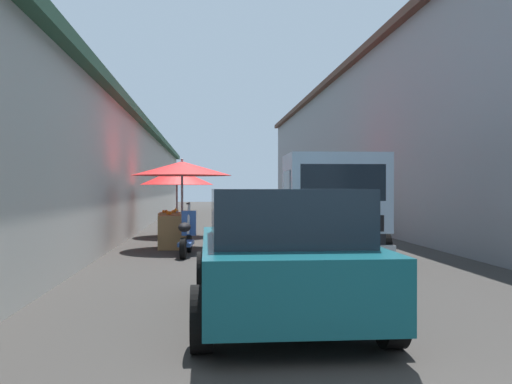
# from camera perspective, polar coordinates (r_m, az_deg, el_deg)

# --- Properties ---
(ground) EXTENTS (90.00, 90.00, 0.00)m
(ground) POSITION_cam_1_polar(r_m,az_deg,el_deg) (15.58, 0.86, -4.98)
(ground) COLOR #33302D
(building_left_whitewash) EXTENTS (49.80, 7.50, 3.85)m
(building_left_whitewash) POSITION_cam_1_polar(r_m,az_deg,el_deg) (18.59, -23.00, 1.83)
(building_left_whitewash) COLOR beige
(building_left_whitewash) RESTS_ON ground
(building_right_concrete) EXTENTS (49.80, 7.50, 6.24)m
(building_right_concrete) POSITION_cam_1_polar(r_m,az_deg,el_deg) (19.87, 21.74, 5.19)
(building_right_concrete) COLOR gray
(building_right_concrete) RESTS_ON ground
(fruit_stall_far_right) EXTENTS (2.42, 2.42, 2.18)m
(fruit_stall_far_right) POSITION_cam_1_polar(r_m,az_deg,el_deg) (13.78, -7.62, 1.04)
(fruit_stall_far_right) COLOR #9E9EA3
(fruit_stall_far_right) RESTS_ON ground
(fruit_stall_mid_lane) EXTENTS (2.10, 2.10, 2.08)m
(fruit_stall_mid_lane) POSITION_cam_1_polar(r_m,az_deg,el_deg) (17.72, 6.23, 0.81)
(fruit_stall_mid_lane) COLOR #9E9EA3
(fruit_stall_mid_lane) RESTS_ON ground
(fruit_stall_far_left) EXTENTS (2.23, 2.23, 2.13)m
(fruit_stall_far_left) POSITION_cam_1_polar(r_m,az_deg,el_deg) (17.34, -8.10, 0.82)
(fruit_stall_far_left) COLOR #9E9EA3
(fruit_stall_far_left) RESTS_ON ground
(hatchback_car) EXTENTS (3.92, 1.94, 1.45)m
(hatchback_car) POSITION_cam_1_polar(r_m,az_deg,el_deg) (6.40, 2.41, -6.09)
(hatchback_car) COLOR #0F4C56
(hatchback_car) RESTS_ON ground
(delivery_truck) EXTENTS (4.96, 2.07, 2.08)m
(delivery_truck) POSITION_cam_1_polar(r_m,az_deg,el_deg) (11.11, 7.21, -1.77)
(delivery_truck) COLOR black
(delivery_truck) RESTS_ON ground
(vendor_by_crates) EXTENTS (0.47, 0.51, 1.67)m
(vendor_by_crates) POSITION_cam_1_polar(r_m,az_deg,el_deg) (14.17, 7.67, -1.58)
(vendor_by_crates) COLOR navy
(vendor_by_crates) RESTS_ON ground
(parked_scooter) EXTENTS (1.69, 0.38, 1.14)m
(parked_scooter) POSITION_cam_1_polar(r_m,az_deg,el_deg) (12.33, -7.04, -4.32)
(parked_scooter) COLOR black
(parked_scooter) RESTS_ON ground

